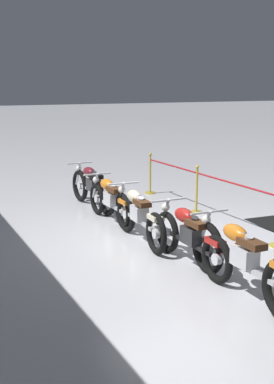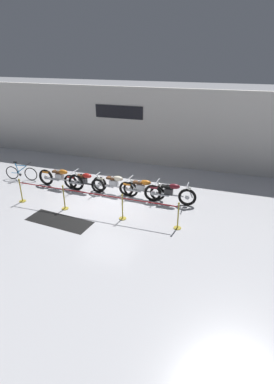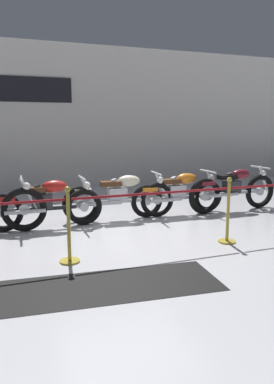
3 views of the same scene
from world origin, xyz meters
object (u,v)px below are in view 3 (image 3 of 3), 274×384
object	(u,v)px
motorcycle_orange_3	(179,193)
stanchion_mid_left	(69,237)
floor_banner	(111,285)
motorcycle_cream_2	(120,196)
motorcycle_maroon_4	(234,189)
motorcycle_red_1	(45,204)
stanchion_mid_right	(228,221)
stanchion_far_left	(72,213)

from	to	relation	value
motorcycle_orange_3	stanchion_mid_left	bearing A→B (deg)	-143.40
motorcycle_orange_3	floor_banner	xyz separation A→B (m)	(-2.36, -2.93, -0.45)
motorcycle_cream_2	floor_banner	bearing A→B (deg)	-110.01
motorcycle_orange_3	motorcycle_cream_2	bearing A→B (deg)	178.93
floor_banner	motorcycle_maroon_4	bearing A→B (deg)	43.15
motorcycle_cream_2	motorcycle_red_1	bearing A→B (deg)	-174.46
stanchion_mid_right	floor_banner	size ratio (longest dim) A/B	0.41
motorcycle_cream_2	stanchion_mid_right	xyz separation A→B (m)	(1.14, -2.01, -0.11)
motorcycle_red_1	motorcycle_maroon_4	distance (m)	4.03
stanchion_far_left	stanchion_mid_left	size ratio (longest dim) A/B	6.51
motorcycle_maroon_4	motorcycle_cream_2	bearing A→B (deg)	176.96
motorcycle_cream_2	stanchion_mid_left	size ratio (longest dim) A/B	2.15
motorcycle_orange_3	stanchion_mid_right	bearing A→B (deg)	-93.91
motorcycle_orange_3	motorcycle_maroon_4	bearing A→B (deg)	-5.00
motorcycle_maroon_4	stanchion_far_left	world-z (taller)	stanchion_far_left
stanchion_mid_left	stanchion_mid_right	size ratio (longest dim) A/B	1.00
motorcycle_red_1	stanchion_mid_right	bearing A→B (deg)	-35.44
stanchion_far_left	floor_banner	xyz separation A→B (m)	(0.26, -0.95, -0.68)
motorcycle_cream_2	stanchion_far_left	world-z (taller)	stanchion_far_left
motorcycle_maroon_4	floor_banner	xyz separation A→B (m)	(-3.63, -2.82, -0.47)
motorcycle_maroon_4	stanchion_mid_right	distance (m)	2.35
motorcycle_red_1	floor_banner	size ratio (longest dim) A/B	0.82
stanchion_far_left	stanchion_mid_right	size ratio (longest dim) A/B	6.51
stanchion_far_left	floor_banner	world-z (taller)	stanchion_far_left
motorcycle_red_1	floor_banner	xyz separation A→B (m)	(0.40, -2.81, -0.46)
motorcycle_maroon_4	motorcycle_orange_3	bearing A→B (deg)	175.00
motorcycle_cream_2	stanchion_mid_left	xyz separation A→B (m)	(-1.39, -2.01, -0.11)
motorcycle_cream_2	floor_banner	world-z (taller)	motorcycle_cream_2
motorcycle_cream_2	floor_banner	size ratio (longest dim) A/B	0.88
motorcycle_red_1	stanchion_far_left	bearing A→B (deg)	-85.72
floor_banner	stanchion_mid_right	bearing A→B (deg)	28.43
motorcycle_red_1	motorcycle_maroon_4	xyz separation A→B (m)	(4.03, 0.01, 0.02)
stanchion_mid_left	stanchion_far_left	bearing A→B (deg)	0.00
motorcycle_cream_2	motorcycle_orange_3	bearing A→B (deg)	-1.07
motorcycle_cream_2	motorcycle_orange_3	world-z (taller)	motorcycle_cream_2
motorcycle_cream_2	floor_banner	distance (m)	3.18
stanchion_mid_right	stanchion_far_left	bearing A→B (deg)	180.00
stanchion_mid_right	motorcycle_orange_3	bearing A→B (deg)	86.09
motorcycle_orange_3	motorcycle_red_1	bearing A→B (deg)	-177.53
stanchion_far_left	motorcycle_maroon_4	bearing A→B (deg)	25.69
motorcycle_red_1	stanchion_mid_left	size ratio (longest dim) A/B	2.01
motorcycle_orange_3	stanchion_mid_right	size ratio (longest dim) A/B	2.00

